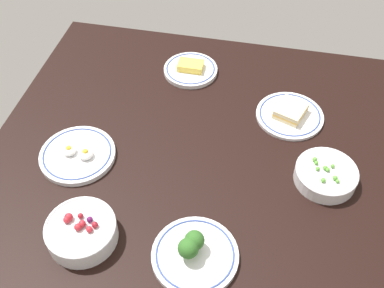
# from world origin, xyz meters

# --- Properties ---
(dining_table) EXTENTS (1.20, 1.12, 0.04)m
(dining_table) POSITION_xyz_m (0.00, 0.00, 0.02)
(dining_table) COLOR black
(dining_table) RESTS_ON ground
(plate_cheese) EXTENTS (0.19, 0.19, 0.04)m
(plate_cheese) POSITION_xyz_m (-0.08, 0.35, 0.05)
(plate_cheese) COLOR silver
(plate_cheese) RESTS_ON dining_table
(plate_sandwich) EXTENTS (0.21, 0.21, 0.04)m
(plate_sandwich) POSITION_xyz_m (0.28, 0.19, 0.05)
(plate_sandwich) COLOR silver
(plate_sandwich) RESTS_ON dining_table
(plate_eggs) EXTENTS (0.22, 0.22, 0.05)m
(plate_eggs) POSITION_xyz_m (-0.32, -0.10, 0.05)
(plate_eggs) COLOR silver
(plate_eggs) RESTS_ON dining_table
(plate_broccoli) EXTENTS (0.22, 0.22, 0.08)m
(plate_broccoli) POSITION_xyz_m (0.08, -0.35, 0.06)
(plate_broccoli) COLOR silver
(plate_broccoli) RESTS_ON dining_table
(bowl_peas) EXTENTS (0.17, 0.17, 0.05)m
(bowl_peas) POSITION_xyz_m (0.39, -0.04, 0.06)
(bowl_peas) COLOR silver
(bowl_peas) RESTS_ON dining_table
(bowl_berries) EXTENTS (0.18, 0.18, 0.07)m
(bowl_berries) POSITION_xyz_m (-0.21, -0.35, 0.07)
(bowl_berries) COLOR silver
(bowl_berries) RESTS_ON dining_table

